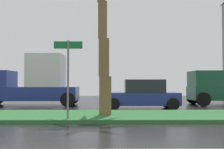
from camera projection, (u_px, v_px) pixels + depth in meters
The scene contains 5 objects.
ground_plane at pixel (105, 116), 13.25m from camera, with size 90.00×42.00×0.10m, color black.
median_strip at pixel (105, 116), 12.26m from camera, with size 85.50×4.00×0.15m, color #2D6B33.
street_name_sign at pixel (68, 68), 10.76m from camera, with size 1.10×0.08×3.00m.
box_truck_lead at pixel (32, 83), 19.11m from camera, with size 6.40×2.64×3.46m.
car_in_traffic_second at pixel (142, 95), 16.45m from camera, with size 4.30×2.02×1.72m.
Camera 1 is at (0.22, -4.31, 1.48)m, focal length 44.98 mm.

